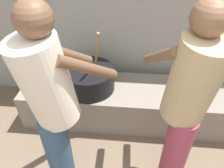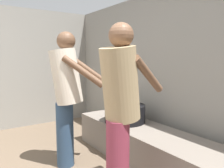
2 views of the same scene
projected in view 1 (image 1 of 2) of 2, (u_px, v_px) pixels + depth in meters
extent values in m
cube|color=gray|center=(150.00, 12.00, 2.28)|extent=(5.50, 0.20, 2.15)
cube|color=slate|center=(143.00, 104.00, 2.39)|extent=(2.65, 0.60, 0.42)
cylinder|color=black|center=(89.00, 79.00, 2.22)|extent=(0.54, 0.54, 0.23)
cylinder|color=#937047|center=(97.00, 53.00, 2.02)|extent=(0.11, 0.25, 0.51)
cylinder|color=navy|center=(59.00, 153.00, 1.69)|extent=(0.20, 0.20, 0.75)
cylinder|color=beige|center=(47.00, 83.00, 1.29)|extent=(0.48, 0.49, 0.65)
sphere|color=brown|center=(33.00, 19.00, 1.06)|extent=(0.21, 0.21, 0.21)
cylinder|color=brown|center=(89.00, 68.00, 1.30)|extent=(0.35, 0.40, 0.35)
cylinder|color=brown|center=(64.00, 53.00, 1.46)|extent=(0.35, 0.40, 0.35)
cylinder|color=#8C3347|center=(175.00, 152.00, 1.70)|extent=(0.20, 0.20, 0.75)
cylinder|color=tan|center=(193.00, 82.00, 1.31)|extent=(0.40, 0.45, 0.64)
sphere|color=brown|center=(210.00, 18.00, 1.07)|extent=(0.21, 0.21, 0.21)
cylinder|color=brown|center=(197.00, 52.00, 1.47)|extent=(0.20, 0.46, 0.35)
cylinder|color=brown|center=(160.00, 56.00, 1.43)|extent=(0.20, 0.46, 0.35)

